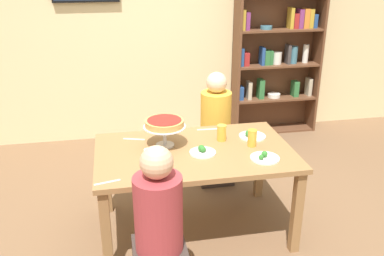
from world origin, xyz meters
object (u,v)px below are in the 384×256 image
object	(u,v)px
bookshelf	(277,45)
diner_near_left	(159,242)
deep_dish_pizza_stand	(164,125)
beer_glass_amber_short	(252,138)
diner_far_right	(215,136)
beer_glass_amber_tall	(222,133)
dining_table	(194,160)
cutlery_fork_near	(107,182)
water_glass_clear_near	(149,156)
salad_plate_far_diner	(202,151)
salad_plate_near_diner	(265,158)
cutlery_knife_near	(134,139)
salad_plate_spare	(252,135)
cutlery_fork_far	(207,129)

from	to	relation	value
bookshelf	diner_near_left	distance (m)	3.39
deep_dish_pizza_stand	beer_glass_amber_short	size ratio (longest dim) A/B	2.44
diner_far_right	beer_glass_amber_tall	xyz separation A→B (m)	(-0.11, -0.65, 0.32)
bookshelf	deep_dish_pizza_stand	xyz separation A→B (m)	(-1.67, -1.88, -0.21)
dining_table	cutlery_fork_near	bearing A→B (deg)	-149.96
water_glass_clear_near	cutlery_fork_near	world-z (taller)	water_glass_clear_near
salad_plate_far_diner	cutlery_fork_near	xyz separation A→B (m)	(-0.73, -0.33, -0.02)
bookshelf	diner_far_right	world-z (taller)	bookshelf
bookshelf	beer_glass_amber_short	world-z (taller)	bookshelf
diner_far_right	deep_dish_pizza_stand	bearing A→B (deg)	-41.43
deep_dish_pizza_stand	salad_plate_near_diner	size ratio (longest dim) A/B	1.53
bookshelf	deep_dish_pizza_stand	bearing A→B (deg)	-131.59
cutlery_fork_near	cutlery_knife_near	distance (m)	0.73
diner_far_right	salad_plate_near_diner	xyz separation A→B (m)	(0.12, -1.05, 0.26)
diner_far_right	water_glass_clear_near	world-z (taller)	diner_far_right
diner_near_left	cutlery_knife_near	world-z (taller)	diner_near_left
salad_plate_spare	beer_glass_amber_short	size ratio (longest dim) A/B	1.63
cutlery_fork_near	diner_near_left	bearing A→B (deg)	-64.11
diner_far_right	deep_dish_pizza_stand	xyz separation A→B (m)	(-0.59, -0.67, 0.43)
salad_plate_near_diner	diner_near_left	bearing A→B (deg)	-149.32
salad_plate_near_diner	beer_glass_amber_short	world-z (taller)	beer_glass_amber_short
dining_table	bookshelf	distance (m)	2.53
beer_glass_amber_short	cutlery_fork_far	bearing A→B (deg)	124.37
water_glass_clear_near	cutlery_fork_near	bearing A→B (deg)	-141.83
salad_plate_spare	diner_far_right	bearing A→B (deg)	103.58
dining_table	cutlery_fork_near	size ratio (longest dim) A/B	8.60
deep_dish_pizza_stand	salad_plate_near_diner	xyz separation A→B (m)	(0.71, -0.38, -0.17)
deep_dish_pizza_stand	salad_plate_near_diner	bearing A→B (deg)	-28.56
salad_plate_near_diner	water_glass_clear_near	distance (m)	0.87
beer_glass_amber_short	cutlery_fork_far	size ratio (longest dim) A/B	0.77
deep_dish_pizza_stand	beer_glass_amber_short	xyz separation A→B (m)	(0.69, -0.14, -0.11)
deep_dish_pizza_stand	beer_glass_amber_tall	distance (m)	0.49
cutlery_fork_near	cutlery_fork_far	world-z (taller)	same
bookshelf	salad_plate_spare	size ratio (longest dim) A/B	9.81
salad_plate_spare	cutlery_fork_far	size ratio (longest dim) A/B	1.25
beer_glass_amber_tall	cutlery_fork_far	distance (m)	0.27
deep_dish_pizza_stand	bookshelf	bearing A→B (deg)	48.41
cutlery_fork_far	beer_glass_amber_tall	bearing A→B (deg)	107.09
deep_dish_pizza_stand	beer_glass_amber_tall	xyz separation A→B (m)	(0.48, 0.02, -0.11)
cutlery_knife_near	cutlery_fork_far	bearing A→B (deg)	-154.45
salad_plate_near_diner	water_glass_clear_near	world-z (taller)	water_glass_clear_near
salad_plate_near_diner	cutlery_fork_far	world-z (taller)	salad_plate_near_diner
diner_far_right	salad_plate_far_diner	distance (m)	0.96
deep_dish_pizza_stand	cutlery_fork_near	bearing A→B (deg)	-131.37
salad_plate_far_diner	bookshelf	bearing A→B (deg)	56.00
beer_glass_amber_short	beer_glass_amber_tall	bearing A→B (deg)	143.89
dining_table	bookshelf	world-z (taller)	bookshelf
dining_table	beer_glass_amber_tall	size ratio (longest dim) A/B	11.48
salad_plate_spare	beer_glass_amber_tall	distance (m)	0.27
diner_far_right	salad_plate_far_diner	bearing A→B (deg)	-20.43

